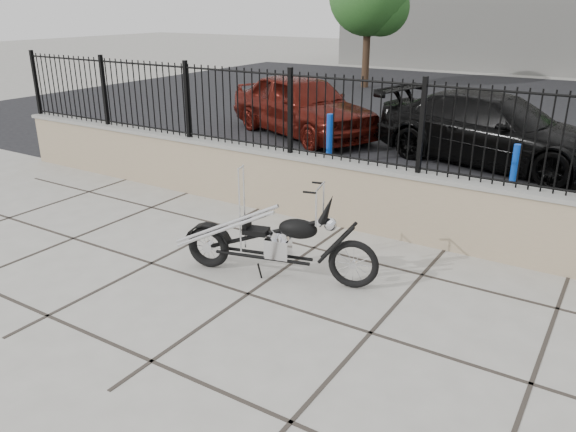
% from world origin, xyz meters
% --- Properties ---
extents(ground_plane, '(90.00, 90.00, 0.00)m').
position_xyz_m(ground_plane, '(0.00, 0.00, 0.00)').
color(ground_plane, '#99968E').
rests_on(ground_plane, ground).
extents(parking_lot, '(30.00, 30.00, 0.00)m').
position_xyz_m(parking_lot, '(0.00, 12.50, 0.00)').
color(parking_lot, black).
rests_on(parking_lot, ground).
extents(retaining_wall, '(14.00, 0.36, 0.96)m').
position_xyz_m(retaining_wall, '(0.00, 2.50, 0.48)').
color(retaining_wall, gray).
rests_on(retaining_wall, ground_plane).
extents(iron_fence, '(14.00, 0.08, 1.20)m').
position_xyz_m(iron_fence, '(0.00, 2.50, 1.56)').
color(iron_fence, black).
rests_on(iron_fence, retaining_wall).
extents(chopper_motorcycle, '(2.28, 0.94, 1.35)m').
position_xyz_m(chopper_motorcycle, '(0.01, 0.53, 0.68)').
color(chopper_motorcycle, black).
rests_on(chopper_motorcycle, ground_plane).
extents(car_red, '(4.72, 3.38, 1.49)m').
position_xyz_m(car_red, '(-3.67, 7.34, 0.75)').
color(car_red, '#50110B').
rests_on(car_red, parking_lot).
extents(car_black, '(5.12, 2.93, 1.40)m').
position_xyz_m(car_black, '(0.94, 7.09, 0.70)').
color(car_black, black).
rests_on(car_black, parking_lot).
extents(bollard_a, '(0.14, 0.14, 1.04)m').
position_xyz_m(bollard_a, '(-1.79, 5.26, 0.52)').
color(bollard_a, '#0A5AA3').
rests_on(bollard_a, ground_plane).
extents(bollard_b, '(0.13, 0.13, 1.01)m').
position_xyz_m(bollard_b, '(1.84, 4.66, 0.50)').
color(bollard_b, blue).
rests_on(bollard_b, ground_plane).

